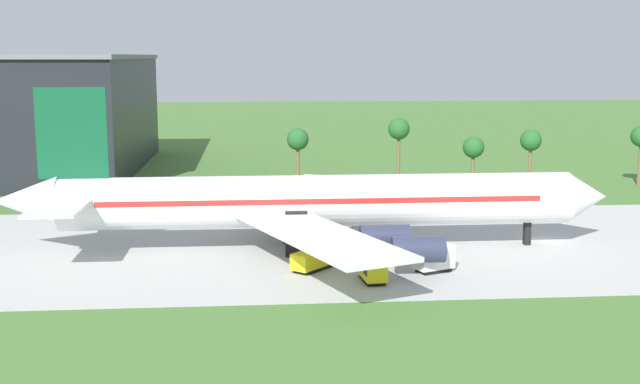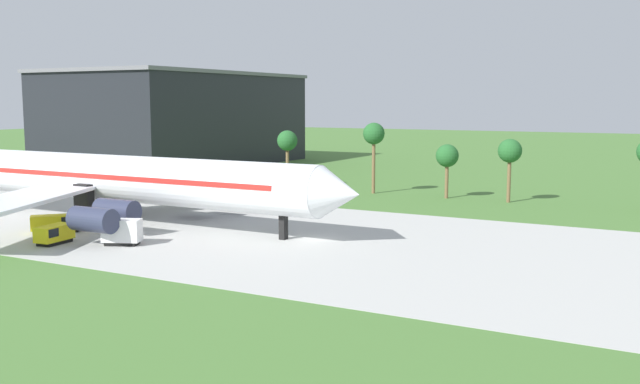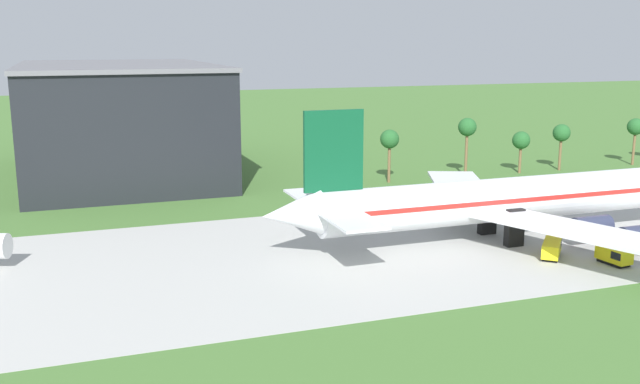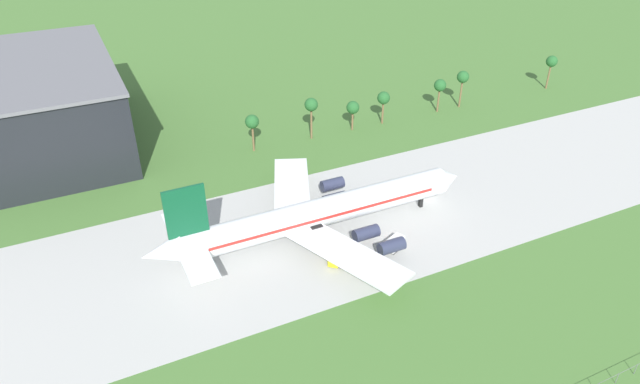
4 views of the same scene
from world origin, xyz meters
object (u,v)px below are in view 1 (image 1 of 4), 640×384
Objects in this scene: baggage_tug at (373,271)px; jet_airliner at (309,201)px; fuel_truck at (316,259)px; terminal_building at (44,113)px; catering_van at (433,258)px.

jet_airliner is at bearing 110.41° from baggage_tug.
jet_airliner reaches higher than fuel_truck.
jet_airliner is at bearing -56.20° from terminal_building.
jet_airliner reaches higher than baggage_tug.
fuel_truck is at bearing 170.07° from catering_van.
terminal_building reaches higher than baggage_tug.
baggage_tug is 98.15m from terminal_building.
fuel_truck is (0.09, -8.86, -4.42)m from jet_airliner.
jet_airliner is 12.65× the size of fuel_truck.
terminal_building is at bearing 126.03° from catering_van.
jet_airliner is 16.69m from catering_van.
jet_airliner is at bearing 90.60° from fuel_truck.
terminal_building is (-46.24, 77.78, 9.93)m from fuel_truck.
fuel_truck is 0.09× the size of terminal_building.
terminal_building is (-58.08, 79.86, 9.57)m from catering_van.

